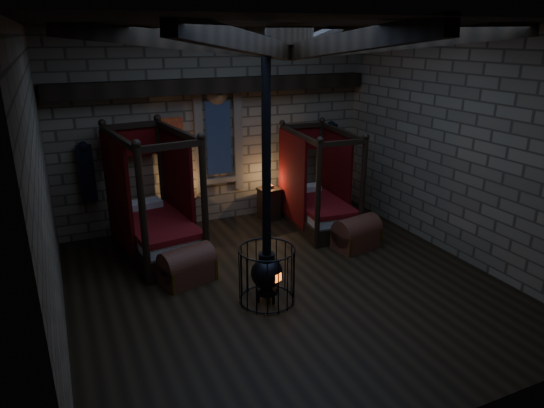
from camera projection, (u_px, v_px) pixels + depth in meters
name	position (u px, v px, depth m)	size (l,w,h in m)	color
room	(286.00, 57.00, 7.13)	(7.02, 7.02, 4.29)	black
bed_left	(155.00, 224.00, 9.36)	(1.50, 2.44, 2.41)	black
bed_right	(317.00, 204.00, 10.67)	(1.25, 2.14, 2.16)	black
trunk_left	(187.00, 266.00, 8.33)	(1.01, 0.78, 0.66)	brown
trunk_right	(357.00, 234.00, 9.68)	(1.00, 0.73, 0.66)	brown
nightstand_left	(185.00, 212.00, 10.51)	(0.60, 0.58, 0.97)	black
nightstand_right	(269.00, 203.00, 11.16)	(0.51, 0.49, 0.80)	black
stove	(267.00, 268.00, 7.62)	(0.90, 0.90, 4.05)	black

